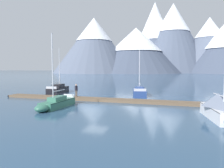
# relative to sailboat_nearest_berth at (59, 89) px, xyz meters

# --- Properties ---
(ground_plane) EXTENTS (700.00, 700.00, 0.00)m
(ground_plane) POSITION_rel_sailboat_nearest_berth_xyz_m (10.53, -9.89, -0.60)
(ground_plane) COLOR #2D4C6B
(mountain_west_summit) EXTENTS (73.46, 73.46, 49.52)m
(mountain_west_summit) POSITION_rel_sailboat_nearest_berth_xyz_m (-52.23, 142.96, 25.25)
(mountain_west_summit) COLOR slate
(mountain_west_summit) RESTS_ON ground
(mountain_central_massif) EXTENTS (85.28, 85.28, 41.24)m
(mountain_central_massif) POSITION_rel_sailboat_nearest_berth_xyz_m (-16.69, 157.14, 21.39)
(mountain_central_massif) COLOR #424C60
(mountain_central_massif) RESTS_ON ground
(mountain_shoulder_ridge) EXTENTS (56.14, 56.14, 69.95)m
(mountain_shoulder_ridge) POSITION_rel_sailboat_nearest_berth_xyz_m (-2.33, 180.91, 36.74)
(mountain_shoulder_ridge) COLOR #4C566B
(mountain_shoulder_ridge) RESTS_ON ground
(mountain_east_summit) EXTENTS (73.78, 73.78, 66.62)m
(mountain_east_summit) POSITION_rel_sailboat_nearest_berth_xyz_m (15.27, 179.16, 34.12)
(mountain_east_summit) COLOR #4C566B
(mountain_east_summit) RESTS_ON ground
(mountain_rear_spur) EXTENTS (66.93, 66.93, 51.05)m
(mountain_rear_spur) POSITION_rel_sailboat_nearest_berth_xyz_m (47.52, 178.29, 25.78)
(mountain_rear_spur) COLOR slate
(mountain_rear_spur) RESTS_ON ground
(dock) EXTENTS (29.25, 2.18, 0.30)m
(dock) POSITION_rel_sailboat_nearest_berth_xyz_m (10.53, -5.89, -0.46)
(dock) COLOR brown
(dock) RESTS_ON ground
(sailboat_nearest_berth) EXTENTS (2.76, 6.65, 7.46)m
(sailboat_nearest_berth) POSITION_rel_sailboat_nearest_berth_xyz_m (0.00, 0.00, 0.00)
(sailboat_nearest_berth) COLOR black
(sailboat_nearest_berth) RESTS_ON ground
(sailboat_second_berth) EXTENTS (1.58, 5.84, 7.61)m
(sailboat_second_berth) POSITION_rel_sailboat_nearest_berth_xyz_m (6.85, -11.77, -0.11)
(sailboat_second_berth) COLOR #336B56
(sailboat_second_berth) RESTS_ON ground
(sailboat_mid_dock_port) EXTENTS (2.86, 5.94, 6.86)m
(sailboat_mid_dock_port) POSITION_rel_sailboat_nearest_berth_xyz_m (13.48, 0.59, -0.03)
(sailboat_mid_dock_port) COLOR navy
(sailboat_mid_dock_port) RESTS_ON ground
(sailboat_mid_dock_starboard) EXTENTS (2.51, 6.15, 6.56)m
(sailboat_mid_dock_starboard) POSITION_rel_sailboat_nearest_berth_xyz_m (22.14, -12.09, 0.36)
(sailboat_mid_dock_starboard) COLOR silver
(sailboat_mid_dock_starboard) RESTS_ON ground
(person_on_dock) EXTENTS (0.53, 0.38, 1.69)m
(person_on_dock) POSITION_rel_sailboat_nearest_berth_xyz_m (6.02, -5.53, 0.66)
(person_on_dock) COLOR brown
(person_on_dock) RESTS_ON dock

